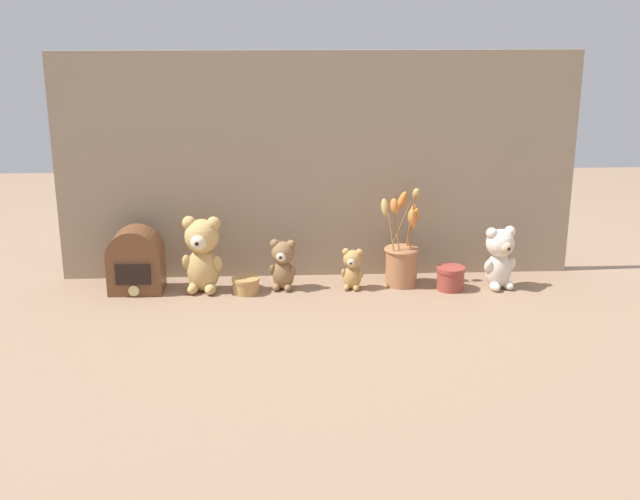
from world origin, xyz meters
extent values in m
plane|color=#8E7056|center=(0.00, 0.00, 0.00)|extent=(4.00, 4.00, 0.00)
cube|color=gray|center=(0.00, 0.17, 0.38)|extent=(1.73, 0.02, 0.75)
ellipsoid|color=tan|center=(-0.38, 0.02, 0.07)|extent=(0.12, 0.10, 0.14)
sphere|color=tan|center=(-0.38, 0.02, 0.18)|extent=(0.11, 0.11, 0.11)
sphere|color=beige|center=(-0.38, -0.02, 0.18)|extent=(0.05, 0.05, 0.05)
sphere|color=black|center=(-0.39, -0.04, 0.18)|extent=(0.01, 0.01, 0.01)
sphere|color=tan|center=(-0.34, 0.01, 0.23)|extent=(0.04, 0.04, 0.04)
sphere|color=tan|center=(-0.42, 0.03, 0.23)|extent=(0.04, 0.04, 0.04)
ellipsoid|color=tan|center=(-0.33, 0.00, 0.10)|extent=(0.04, 0.05, 0.06)
ellipsoid|color=tan|center=(-0.43, 0.02, 0.10)|extent=(0.04, 0.05, 0.06)
ellipsoid|color=tan|center=(-0.35, -0.02, 0.02)|extent=(0.04, 0.06, 0.04)
ellipsoid|color=tan|center=(-0.41, -0.01, 0.02)|extent=(0.04, 0.06, 0.04)
ellipsoid|color=beige|center=(0.58, 0.00, 0.06)|extent=(0.10, 0.09, 0.12)
sphere|color=beige|center=(0.58, 0.00, 0.15)|extent=(0.09, 0.09, 0.09)
sphere|color=#D1B289|center=(0.59, -0.03, 0.15)|extent=(0.04, 0.04, 0.04)
sphere|color=black|center=(0.60, -0.05, 0.15)|extent=(0.01, 0.01, 0.01)
sphere|color=beige|center=(0.61, 0.01, 0.19)|extent=(0.04, 0.04, 0.04)
sphere|color=beige|center=(0.55, -0.01, 0.19)|extent=(0.04, 0.04, 0.04)
ellipsoid|color=beige|center=(0.62, 0.00, 0.08)|extent=(0.04, 0.05, 0.05)
ellipsoid|color=beige|center=(0.54, -0.02, 0.08)|extent=(0.04, 0.05, 0.05)
ellipsoid|color=beige|center=(0.61, -0.02, 0.01)|extent=(0.04, 0.05, 0.03)
ellipsoid|color=beige|center=(0.57, -0.03, 0.01)|extent=(0.04, 0.05, 0.03)
ellipsoid|color=olive|center=(-0.12, 0.02, 0.05)|extent=(0.08, 0.07, 0.10)
sphere|color=olive|center=(-0.12, 0.02, 0.12)|extent=(0.07, 0.07, 0.07)
sphere|color=beige|center=(-0.13, 0.00, 0.12)|extent=(0.04, 0.04, 0.04)
sphere|color=black|center=(-0.13, -0.02, 0.12)|extent=(0.01, 0.01, 0.01)
sphere|color=olive|center=(-0.09, 0.02, 0.15)|extent=(0.03, 0.03, 0.03)
sphere|color=olive|center=(-0.15, 0.03, 0.15)|extent=(0.03, 0.03, 0.03)
ellipsoid|color=olive|center=(-0.09, 0.01, 0.07)|extent=(0.03, 0.04, 0.04)
ellipsoid|color=olive|center=(-0.15, 0.03, 0.07)|extent=(0.03, 0.04, 0.04)
ellipsoid|color=olive|center=(-0.10, 0.00, 0.01)|extent=(0.03, 0.04, 0.02)
ellipsoid|color=olive|center=(-0.14, 0.01, 0.01)|extent=(0.03, 0.04, 0.02)
ellipsoid|color=tan|center=(0.11, 0.01, 0.04)|extent=(0.07, 0.06, 0.08)
sphere|color=tan|center=(0.11, 0.01, 0.10)|extent=(0.06, 0.06, 0.06)
sphere|color=#D1B289|center=(0.10, -0.01, 0.10)|extent=(0.03, 0.03, 0.03)
sphere|color=black|center=(0.10, -0.02, 0.10)|extent=(0.01, 0.01, 0.01)
sphere|color=tan|center=(0.13, 0.01, 0.12)|extent=(0.02, 0.02, 0.02)
sphere|color=tan|center=(0.08, 0.02, 0.12)|extent=(0.02, 0.02, 0.02)
ellipsoid|color=tan|center=(0.13, 0.00, 0.05)|extent=(0.02, 0.03, 0.04)
ellipsoid|color=tan|center=(0.08, 0.02, 0.05)|extent=(0.02, 0.03, 0.04)
ellipsoid|color=tan|center=(0.12, -0.01, 0.01)|extent=(0.03, 0.04, 0.02)
ellipsoid|color=tan|center=(0.09, 0.00, 0.01)|extent=(0.03, 0.04, 0.02)
cylinder|color=#AD7047|center=(0.27, 0.04, 0.06)|extent=(0.10, 0.10, 0.13)
torus|color=#AD7047|center=(0.27, 0.04, 0.12)|extent=(0.12, 0.12, 0.01)
cylinder|color=olive|center=(0.27, 0.09, 0.20)|extent=(0.06, 0.01, 0.14)
ellipsoid|color=orange|center=(0.28, 0.12, 0.27)|extent=(0.05, 0.03, 0.07)
cylinder|color=olive|center=(0.23, 0.03, 0.20)|extent=(0.02, 0.05, 0.14)
ellipsoid|color=tan|center=(0.21, 0.02, 0.27)|extent=(0.04, 0.05, 0.06)
cylinder|color=olive|center=(0.29, 0.06, 0.18)|extent=(0.01, 0.02, 0.10)
ellipsoid|color=tan|center=(0.30, 0.06, 0.23)|extent=(0.03, 0.03, 0.05)
cylinder|color=olive|center=(0.30, 0.06, 0.18)|extent=(0.02, 0.03, 0.11)
ellipsoid|color=orange|center=(0.32, 0.06, 0.23)|extent=(0.03, 0.04, 0.05)
cylinder|color=olive|center=(0.30, 0.06, 0.18)|extent=(0.02, 0.03, 0.11)
ellipsoid|color=orange|center=(0.31, 0.07, 0.24)|extent=(0.04, 0.04, 0.06)
cylinder|color=olive|center=(0.30, 0.06, 0.22)|extent=(0.02, 0.03, 0.18)
ellipsoid|color=tan|center=(0.31, 0.06, 0.30)|extent=(0.03, 0.04, 0.04)
cylinder|color=olive|center=(0.25, 0.02, 0.20)|extent=(0.03, 0.03, 0.15)
ellipsoid|color=orange|center=(0.24, 0.01, 0.28)|extent=(0.04, 0.04, 0.05)
cylinder|color=olive|center=(0.30, 0.04, 0.18)|extent=(0.01, 0.02, 0.10)
ellipsoid|color=orange|center=(0.30, 0.03, 0.23)|extent=(0.03, 0.03, 0.07)
cube|color=brown|center=(-0.59, 0.03, 0.06)|extent=(0.17, 0.12, 0.13)
cylinder|color=brown|center=(-0.59, 0.03, 0.13)|extent=(0.17, 0.12, 0.17)
cube|color=black|center=(-0.59, -0.03, 0.08)|extent=(0.11, 0.01, 0.07)
cylinder|color=#D6BC7A|center=(-0.59, -0.03, 0.02)|extent=(0.03, 0.01, 0.03)
cylinder|color=tan|center=(-0.24, -0.01, 0.02)|extent=(0.08, 0.08, 0.04)
cylinder|color=tan|center=(-0.24, -0.01, 0.05)|extent=(0.09, 0.09, 0.01)
cylinder|color=#993D33|center=(0.42, -0.01, 0.03)|extent=(0.09, 0.09, 0.06)
cylinder|color=#993D33|center=(0.42, -0.01, 0.07)|extent=(0.09, 0.09, 0.01)
camera|label=1|loc=(-0.13, -2.45, 0.88)|focal=45.00mm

